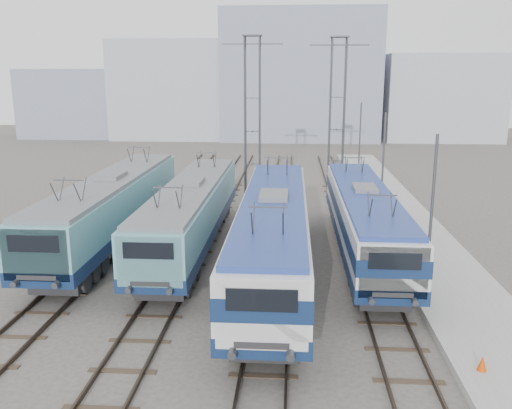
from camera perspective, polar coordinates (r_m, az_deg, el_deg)
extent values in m
plane|color=#514C47|center=(21.51, -4.77, -11.89)|extent=(160.00, 160.00, 0.00)
cube|color=#9E9E99|center=(29.54, 17.74, -5.01)|extent=(4.00, 70.00, 0.30)
cube|color=#12254D|center=(30.95, -14.74, -1.54)|extent=(2.92, 18.48, 0.62)
cube|color=#61A0AC|center=(30.66, -14.88, 0.69)|extent=(2.87, 18.48, 1.85)
cube|color=#61A0AC|center=(22.78, -21.91, -4.74)|extent=(2.64, 0.72, 2.09)
cube|color=slate|center=(30.46, -14.99, 2.57)|extent=(2.64, 17.74, 0.21)
cube|color=#262628|center=(25.69, -18.96, -6.74)|extent=(2.16, 3.70, 0.69)
cube|color=#262628|center=(36.84, -11.68, -0.22)|extent=(2.16, 3.70, 0.69)
cube|color=#12254D|center=(29.29, -6.71, -2.14)|extent=(2.80, 17.66, 0.59)
cube|color=#61A0AC|center=(28.99, -6.78, 0.11)|extent=(2.75, 17.66, 1.77)
cube|color=#61A0AC|center=(21.09, -10.97, -5.71)|extent=(2.53, 0.69, 2.00)
cube|color=slate|center=(28.78, -6.83, 2.01)|extent=(2.53, 16.95, 0.20)
cube|color=#262628|center=(24.05, -9.22, -7.60)|extent=(2.06, 3.53, 0.66)
cube|color=#262628|center=(35.08, -4.95, -0.71)|extent=(2.06, 3.53, 0.66)
cube|color=#12254D|center=(24.91, 1.83, -4.68)|extent=(2.98, 18.85, 0.63)
cube|color=silver|center=(24.54, 1.86, -1.89)|extent=(2.93, 18.85, 1.88)
cube|color=#12254D|center=(24.56, 1.85, -2.01)|extent=(2.97, 18.87, 0.73)
cube|color=silver|center=(16.08, 0.67, -11.14)|extent=(2.70, 0.73, 2.14)
cube|color=navy|center=(24.28, 1.87, 0.49)|extent=(2.70, 18.09, 0.21)
cube|color=#262628|center=(19.38, 1.12, -12.70)|extent=(2.20, 3.77, 0.71)
cube|color=#262628|center=(31.14, 2.24, -2.45)|extent=(2.20, 3.77, 0.71)
cube|color=#12254D|center=(28.49, 11.18, -2.81)|extent=(2.73, 17.23, 0.57)
cube|color=silver|center=(28.19, 11.29, -0.57)|extent=(2.68, 17.23, 1.72)
cube|color=#12254D|center=(28.21, 11.28, -0.66)|extent=(2.72, 17.25, 0.67)
cube|color=silver|center=(20.41, 14.17, -6.69)|extent=(2.47, 0.67, 1.95)
cube|color=navy|center=(27.98, 11.38, 1.33)|extent=(2.47, 16.54, 0.19)
cube|color=#262628|center=(23.34, 12.84, -8.46)|extent=(2.01, 3.45, 0.65)
cube|color=#262628|center=(34.18, 9.95, -1.27)|extent=(2.01, 3.45, 0.65)
cylinder|color=#3F4247|center=(40.93, -1.21, 9.01)|extent=(0.10, 0.10, 12.00)
cylinder|color=#3F4247|center=(40.85, 0.35, 9.01)|extent=(0.10, 0.10, 12.00)
cylinder|color=#3F4247|center=(42.02, -1.08, 9.13)|extent=(0.10, 0.10, 12.00)
cylinder|color=#3F4247|center=(41.94, 0.44, 9.12)|extent=(0.10, 0.10, 12.00)
cube|color=#3F4247|center=(41.37, -0.39, 16.55)|extent=(4.50, 0.12, 0.12)
cylinder|color=#3F4247|center=(42.86, 7.83, 9.10)|extent=(0.10, 0.10, 12.00)
cylinder|color=#3F4247|center=(42.95, 9.31, 9.05)|extent=(0.10, 0.10, 12.00)
cylinder|color=#3F4247|center=(43.96, 7.73, 9.21)|extent=(0.10, 0.10, 12.00)
cylinder|color=#3F4247|center=(44.05, 9.18, 9.16)|extent=(0.10, 0.10, 12.00)
cube|color=#3F4247|center=(43.39, 8.77, 16.26)|extent=(4.50, 0.12, 0.12)
cylinder|color=#3F4247|center=(22.64, 17.92, -1.77)|extent=(0.12, 0.12, 7.00)
cylinder|color=#3F4247|center=(34.14, 13.19, 3.53)|extent=(0.12, 0.12, 7.00)
cylinder|color=#3F4247|center=(45.89, 10.84, 6.13)|extent=(0.12, 0.12, 7.00)
cone|color=#DA4106|center=(18.74, 22.71, -15.16)|extent=(0.29, 0.29, 0.49)
cube|color=#A6ACBA|center=(83.00, -8.17, 11.86)|extent=(18.00, 12.00, 14.00)
cube|color=#848CA4|center=(81.20, 4.66, 13.32)|extent=(22.00, 14.00, 18.00)
cube|color=#A6ACBA|center=(83.92, 18.65, 10.63)|extent=(16.00, 12.00, 12.00)
cube|color=#848CA4|center=(87.77, -18.56, 10.08)|extent=(14.00, 10.00, 10.00)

